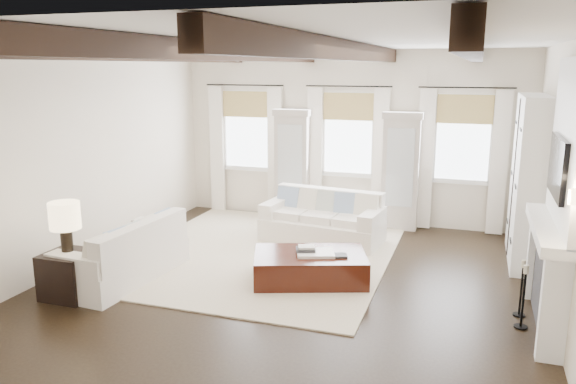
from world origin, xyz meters
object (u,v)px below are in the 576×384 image
(sofa_back, at_px, (323,221))
(ottoman, at_px, (310,267))
(sofa_left, at_px, (127,256))
(side_table_back, at_px, (287,202))
(side_table_front, at_px, (70,275))

(sofa_back, xyz_separation_m, ottoman, (0.31, -1.84, -0.15))
(sofa_left, height_order, side_table_back, sofa_left)
(sofa_back, xyz_separation_m, side_table_front, (-2.46, -3.34, -0.05))
(side_table_back, bearing_deg, sofa_left, -104.55)
(sofa_back, distance_m, sofa_left, 3.35)
(ottoman, bearing_deg, side_table_front, -171.22)
(sofa_left, height_order, side_table_front, sofa_left)
(ottoman, xyz_separation_m, side_table_back, (-1.40, 3.17, 0.09))
(ottoman, height_order, side_table_back, side_table_back)
(sofa_left, relative_size, side_table_front, 3.43)
(sofa_back, height_order, side_table_front, sofa_back)
(side_table_front, bearing_deg, side_table_back, 73.69)
(ottoman, relative_size, side_table_back, 2.61)
(sofa_back, bearing_deg, side_table_back, 129.56)
(ottoman, bearing_deg, sofa_back, 79.89)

